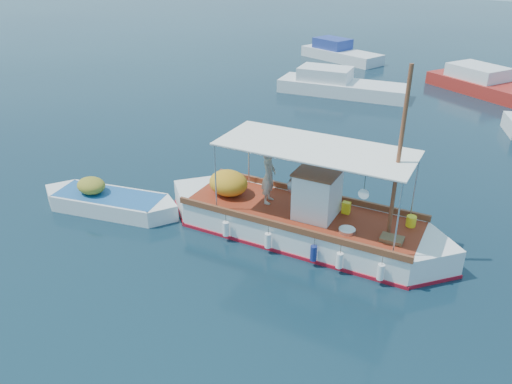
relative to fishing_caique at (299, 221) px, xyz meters
The scene contains 6 objects.
ground 0.96m from the fishing_caique, 146.71° to the right, with size 160.00×160.00×0.00m, color black.
fishing_caique is the anchor object (origin of this frame).
dinghy 6.95m from the fishing_caique, 155.54° to the right, with size 5.07×2.84×1.33m.
bg_boat_nw 17.41m from the fishing_caique, 116.41° to the left, with size 8.34×4.48×1.80m.
bg_boat_n 21.56m from the fishing_caique, 91.06° to the left, with size 8.81×5.69×1.80m.
bg_boat_far_w 27.63m from the fishing_caique, 117.91° to the left, with size 7.20×3.56×1.80m.
Camera 1 is at (8.47, -11.37, 8.72)m, focal length 35.00 mm.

